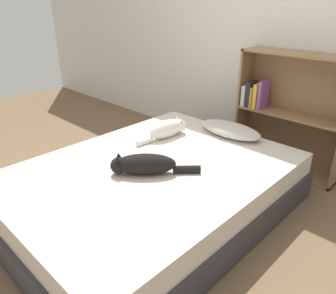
# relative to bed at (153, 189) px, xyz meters

# --- Properties ---
(ground_plane) EXTENTS (8.00, 8.00, 0.00)m
(ground_plane) POSITION_rel_bed_xyz_m (0.00, 0.00, -0.19)
(ground_plane) COLOR brown
(wall_back) EXTENTS (8.00, 0.06, 2.50)m
(wall_back) POSITION_rel_bed_xyz_m (0.00, 1.52, 1.06)
(wall_back) COLOR silver
(wall_back) RESTS_ON ground_plane
(bed) EXTENTS (1.55, 2.10, 0.39)m
(bed) POSITION_rel_bed_xyz_m (0.00, 0.00, 0.00)
(bed) COLOR #333338
(bed) RESTS_ON ground_plane
(pillow) EXTENTS (0.59, 0.28, 0.10)m
(pillow) POSITION_rel_bed_xyz_m (0.07, 0.88, 0.25)
(pillow) COLOR beige
(pillow) RESTS_ON bed
(cat_light) EXTENTS (0.17, 0.52, 0.15)m
(cat_light) POSITION_rel_bed_xyz_m (-0.31, 0.47, 0.27)
(cat_light) COLOR white
(cat_light) RESTS_ON bed
(cat_dark) EXTENTS (0.49, 0.50, 0.15)m
(cat_dark) POSITION_rel_bed_xyz_m (0.03, -0.12, 0.27)
(cat_dark) COLOR black
(cat_dark) RESTS_ON bed
(bookshelf) EXTENTS (0.98, 0.26, 1.08)m
(bookshelf) POSITION_rel_bed_xyz_m (0.34, 1.40, 0.36)
(bookshelf) COLOR #8E6B47
(bookshelf) RESTS_ON ground_plane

